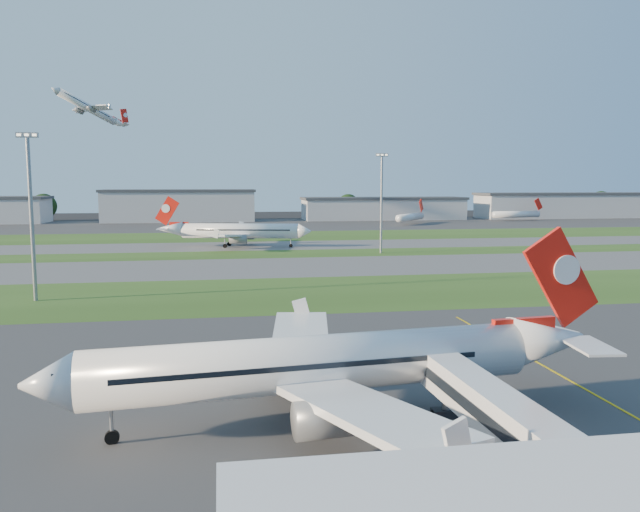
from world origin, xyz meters
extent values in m
plane|color=black|center=(0.00, 0.00, 0.00)|extent=(700.00, 700.00, 0.00)
cube|color=#333335|center=(0.00, 0.00, 0.01)|extent=(300.00, 70.00, 0.01)
cube|color=#284517|center=(0.00, 52.00, 0.01)|extent=(300.00, 34.00, 0.01)
cube|color=#515154|center=(0.00, 85.00, 0.01)|extent=(300.00, 32.00, 0.01)
cube|color=#284517|center=(0.00, 110.00, 0.01)|extent=(300.00, 18.00, 0.01)
cube|color=#515154|center=(0.00, 132.00, 0.01)|extent=(300.00, 26.00, 0.01)
cube|color=#284517|center=(0.00, 165.00, 0.01)|extent=(300.00, 40.00, 0.01)
cube|color=#333335|center=(0.00, 225.00, 0.01)|extent=(400.00, 80.00, 0.01)
cube|color=gold|center=(5.00, 0.00, 0.00)|extent=(0.25, 60.00, 0.02)
cube|color=red|center=(-14.00, -27.10, 5.50)|extent=(10.00, 0.30, 2.20)
cylinder|color=silver|center=(-10.00, -26.00, 4.20)|extent=(4.00, 4.00, 4.00)
cube|color=white|center=(-9.80, -14.00, 4.00)|extent=(3.44, 24.08, 2.60)
cube|color=black|center=(-9.80, -14.00, 4.00)|extent=(3.59, 24.08, 0.80)
cube|color=white|center=(-9.50, -2.60, 4.00)|extent=(3.40, 3.00, 3.00)
cylinder|color=gray|center=(-9.50, -4.50, 1.60)|extent=(0.70, 0.70, 3.20)
cube|color=black|center=(-9.50, -4.50, 0.35)|extent=(2.20, 1.20, 0.70)
cylinder|color=white|center=(-19.93, -4.05, 4.70)|extent=(33.83, 7.60, 4.25)
cube|color=red|center=(1.22, -1.91, 10.41)|extent=(7.26, 1.12, 8.47)
cube|color=white|center=(-17.92, -12.84, 4.14)|extent=(10.41, 17.50, 1.73)
cube|color=white|center=(-19.72, 4.97, 4.14)|extent=(7.39, 17.33, 1.73)
cylinder|color=slate|center=(-19.83, -10.56, 2.91)|extent=(4.93, 3.03, 2.57)
cylinder|color=slate|center=(-21.14, 2.35, 2.91)|extent=(4.93, 3.03, 2.57)
cylinder|color=white|center=(-20.65, 129.55, 4.67)|extent=(33.43, 11.50, 4.22)
cube|color=red|center=(-41.23, 134.22, 10.33)|extent=(7.11, 1.98, 8.41)
cube|color=white|center=(-19.77, 138.46, 4.11)|extent=(5.35, 16.76, 1.72)
cube|color=white|center=(-23.70, 121.13, 4.11)|extent=(11.97, 17.12, 1.72)
cylinder|color=slate|center=(-18.68, 135.71, 2.89)|extent=(5.12, 3.52, 2.55)
cylinder|color=slate|center=(-21.54, 123.14, 2.89)|extent=(5.12, 3.52, 2.55)
cylinder|color=white|center=(-80.00, 228.36, 49.75)|extent=(22.64, 19.43, 3.36)
cube|color=red|center=(-67.01, 239.01, 54.26)|extent=(4.63, 3.88, 6.69)
cube|color=white|center=(-74.83, 223.45, 49.31)|extent=(13.02, 11.11, 1.37)
cube|color=white|center=(-83.80, 234.39, 49.31)|extent=(9.28, 13.69, 1.37)
cylinder|color=slate|center=(-77.09, 224.11, 48.33)|extent=(4.16, 3.93, 2.03)
cylinder|color=slate|center=(-83.60, 232.04, 48.33)|extent=(4.16, 3.93, 2.03)
cylinder|color=white|center=(57.37, 217.46, 3.20)|extent=(19.05, 22.07, 3.20)
cube|color=red|center=(65.66, 227.47, 8.00)|extent=(3.53, 4.18, 6.16)
cylinder|color=white|center=(115.37, 233.01, 3.20)|extent=(26.13, 8.14, 3.20)
cube|color=red|center=(128.13, 235.51, 8.00)|extent=(5.14, 1.29, 6.16)
cylinder|color=gray|center=(-55.00, 52.00, 12.50)|extent=(0.60, 0.60, 25.00)
cube|color=gray|center=(-55.00, 52.00, 25.40)|extent=(3.20, 0.50, 0.80)
cube|color=#FFF2CC|center=(-55.00, 52.00, 25.40)|extent=(2.80, 0.70, 0.35)
cylinder|color=gray|center=(15.00, 108.00, 12.50)|extent=(0.60, 0.60, 25.00)
cube|color=gray|center=(15.00, 108.00, 25.40)|extent=(3.20, 0.50, 0.80)
cube|color=#FFF2CC|center=(15.00, 108.00, 25.40)|extent=(2.80, 0.70, 0.35)
cube|color=#999BA0|center=(-45.00, 255.00, 7.00)|extent=(70.00, 22.00, 14.00)
cube|color=#383A3F|center=(-45.00, 255.00, 14.60)|extent=(71.40, 23.00, 1.20)
cube|color=#999BA0|center=(55.00, 255.00, 5.00)|extent=(80.00, 22.00, 10.00)
cube|color=#383A3F|center=(55.00, 255.00, 10.60)|extent=(81.60, 23.00, 1.20)
cube|color=#999BA0|center=(155.00, 255.00, 6.00)|extent=(95.00, 22.00, 12.00)
cube|color=#383A3F|center=(155.00, 255.00, 12.60)|extent=(96.90, 23.00, 1.20)
cylinder|color=black|center=(-110.00, 270.00, 2.20)|extent=(1.00, 1.00, 4.40)
sphere|color=black|center=(-110.00, 270.00, 7.15)|extent=(12.10, 12.10, 12.10)
cylinder|color=black|center=(-20.00, 266.00, 1.80)|extent=(1.00, 1.00, 3.60)
sphere|color=black|center=(-20.00, 266.00, 5.85)|extent=(9.90, 9.90, 9.90)
cylinder|color=black|center=(40.00, 269.00, 2.10)|extent=(1.00, 1.00, 4.20)
sphere|color=black|center=(40.00, 269.00, 6.83)|extent=(11.55, 11.55, 11.55)
cylinder|color=black|center=(115.00, 267.00, 1.90)|extent=(1.00, 1.00, 3.80)
sphere|color=black|center=(115.00, 267.00, 6.17)|extent=(10.45, 10.45, 10.45)
cylinder|color=black|center=(185.00, 271.00, 2.30)|extent=(1.00, 1.00, 4.60)
sphere|color=black|center=(185.00, 271.00, 7.48)|extent=(12.65, 12.65, 12.65)
camera|label=1|loc=(-26.76, -49.13, 18.19)|focal=35.00mm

